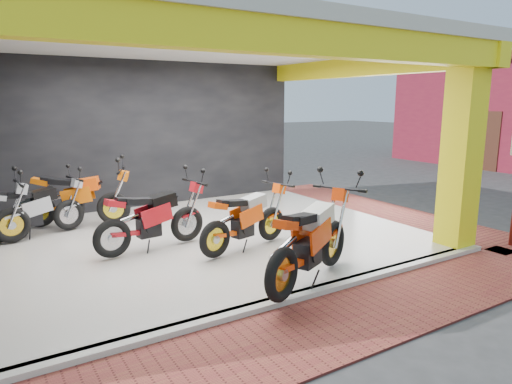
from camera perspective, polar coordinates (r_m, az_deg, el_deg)
ground at (r=6.91m, az=-0.71°, el=-10.59°), size 80.00×80.00×0.00m
showroom_floor at (r=8.57m, az=-7.64°, el=-5.93°), size 8.00×6.00×0.10m
showroom_ceiling at (r=8.25m, az=-8.32°, el=18.33°), size 8.40×6.40×0.20m
back_wall at (r=11.13m, az=-14.46°, el=6.71°), size 8.20×0.20×3.50m
corner_column at (r=8.53m, az=24.33°, el=4.76°), size 0.50×0.50×3.50m
header_beam_front at (r=5.62m, az=4.75°, el=18.67°), size 8.40×0.30×0.40m
header_beam_right at (r=10.48m, az=12.97°, el=15.00°), size 0.30×6.40×0.40m
floor_kerb at (r=6.11m, az=4.35°, el=-13.18°), size 8.00×0.20×0.10m
paver_front at (r=5.57m, az=9.25°, el=-16.22°), size 9.00×1.40×0.03m
paver_right at (r=11.32m, az=15.13°, el=-2.15°), size 1.40×7.00×0.03m
moto_hero at (r=6.91m, az=9.60°, el=-3.64°), size 2.48×1.77×1.43m
moto_row_a at (r=8.09m, az=1.92°, el=-1.97°), size 2.14×1.21×1.24m
moto_row_b at (r=8.10m, az=-8.68°, el=-1.88°), size 2.19×1.06×1.29m
moto_row_c at (r=9.53m, az=-17.48°, el=-0.10°), size 2.35×1.63×1.35m
moto_row_d at (r=9.47m, az=-22.47°, el=-0.95°), size 2.09×1.14×1.21m
moto_row_e at (r=9.03m, az=-28.40°, el=-1.80°), size 2.15×0.94×1.28m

